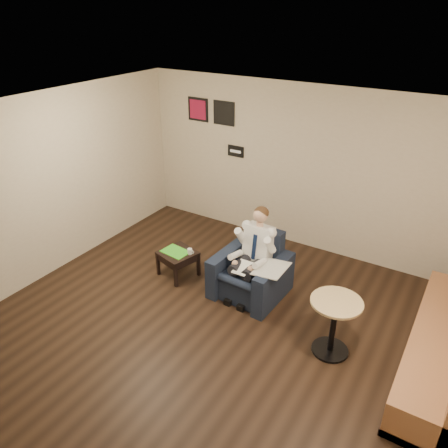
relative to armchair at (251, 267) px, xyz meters
The scene contains 17 objects.
ground 1.30m from the armchair, 90.23° to the right, with size 6.00×6.00×0.00m, color black.
wall_back 2.02m from the armchair, 90.15° to the left, with size 6.00×0.02×2.80m, color beige.
wall_left 3.37m from the armchair, 158.05° to the right, with size 0.02×6.00×2.80m, color beige.
ceiling 2.63m from the armchair, 90.23° to the right, with size 6.00×6.00×0.02m, color white.
seating_sign 2.43m from the armchair, 126.34° to the left, with size 0.32×0.02×0.20m, color black.
art_print_left 3.23m from the armchair, 139.88° to the left, with size 0.42×0.03×0.42m, color maroon.
art_print_right 2.90m from the armchair, 131.23° to the left, with size 0.42×0.03×0.42m, color black.
armchair is the anchor object (origin of this frame).
seated_man 0.21m from the armchair, 92.62° to the right, with size 0.61×0.91×1.27m, color white, non-canonical shape.
lap_papers 0.25m from the armchair, 92.62° to the right, with size 0.21×0.30×0.01m, color white.
newspaper 0.44m from the armchair, 17.18° to the right, with size 0.40×0.50×0.01m, color silver.
side_table 1.24m from the armchair, behind, with size 0.51×0.51×0.42m, color black.
green_folder 1.25m from the armchair, behind, with size 0.42×0.30×0.01m, color #43CC28.
coffee_mug 1.02m from the armchair, behind, with size 0.08×0.08×0.09m, color white.
smartphone 1.12m from the armchair, behind, with size 0.13×0.06×0.01m, color black.
banquette 2.60m from the armchair, ahead, with size 0.65×2.72×1.39m, color #9A613B.
cafe_table 1.54m from the armchair, 20.52° to the right, with size 0.62×0.62×0.77m, color tan.
Camera 1 is at (2.49, -3.54, 3.94)m, focal length 35.00 mm.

